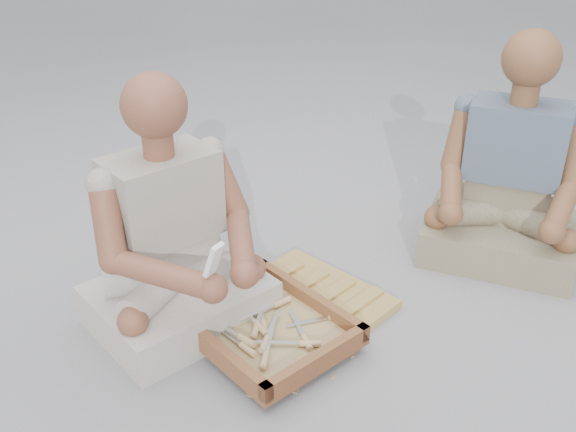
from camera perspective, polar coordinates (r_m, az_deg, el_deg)
The scene contains 27 objects.
ground at distance 2.39m, azimuth -2.98°, elevation -8.49°, with size 60.00×60.00×0.00m, color gray.
carved_panel at distance 2.44m, azimuth 2.50°, elevation -7.11°, with size 0.53×0.36×0.04m, color #B08F44.
tool_tray at distance 2.22m, azimuth -2.16°, elevation -9.74°, with size 0.67×0.59×0.07m.
chisel_0 at distance 2.25m, azimuth 3.89°, elevation -8.94°, with size 0.15×0.18×0.02m.
chisel_1 at distance 2.20m, azimuth -2.67°, elevation -9.66°, with size 0.21×0.11×0.02m.
chisel_2 at distance 2.20m, azimuth -2.80°, elevation -9.74°, with size 0.11×0.21×0.02m.
chisel_3 at distance 2.12m, azimuth 1.41°, elevation -11.24°, with size 0.20×0.12×0.02m.
chisel_4 at distance 2.29m, azimuth -0.98°, elevation -7.84°, with size 0.10×0.21×0.02m.
chisel_5 at distance 2.21m, azimuth -2.18°, elevation -9.56°, with size 0.16×0.18×0.02m.
chisel_6 at distance 2.14m, azimuth -4.11°, elevation -10.74°, with size 0.22×0.05×0.02m.
chisel_7 at distance 2.13m, azimuth -1.94°, elevation -10.95°, with size 0.09×0.21×0.02m.
chisel_8 at distance 2.07m, azimuth -1.99°, elevation -12.28°, with size 0.11×0.21×0.02m.
chisel_9 at distance 2.13m, azimuth -3.96°, elevation -11.49°, with size 0.22×0.07×0.02m.
chisel_10 at distance 2.15m, azimuth 1.51°, elevation -10.84°, with size 0.18×0.16×0.02m.
wood_chip_0 at distance 2.45m, azimuth -4.38°, elevation -7.38°, with size 0.02×0.01×0.00m, color tan.
wood_chip_1 at distance 2.50m, azimuth -1.47°, elevation -6.52°, with size 0.02×0.01×0.00m, color tan.
wood_chip_2 at distance 2.15m, azimuth -5.33°, elevation -13.28°, with size 0.02×0.01×0.00m, color tan.
wood_chip_3 at distance 2.37m, azimuth -8.45°, elevation -9.09°, with size 0.02×0.01×0.00m, color tan.
wood_chip_4 at distance 2.06m, azimuth -3.36°, elevation -15.57°, with size 0.02×0.01×0.00m, color tan.
wood_chip_5 at distance 2.33m, azimuth -7.51°, elevation -9.80°, with size 0.02×0.01×0.00m, color tan.
wood_chip_6 at distance 2.20m, azimuth -3.48°, elevation -12.10°, with size 0.02×0.01×0.00m, color tan.
wood_chip_7 at distance 2.07m, azimuth 0.68°, elevation -15.27°, with size 0.02×0.01×0.00m, color tan.
wood_chip_8 at distance 2.20m, azimuth 5.69°, elevation -12.20°, with size 0.02×0.01×0.00m, color tan.
wood_chip_9 at distance 2.11m, azimuth 4.06°, elevation -14.18°, with size 0.02×0.01×0.00m, color tan.
craftsman at distance 2.21m, azimuth -10.13°, elevation -2.64°, with size 0.67×0.69×0.90m.
companion at distance 2.73m, azimuth 18.98°, elevation 2.49°, with size 0.67×0.56×0.93m.
mobile_phone at distance 1.88m, azimuth -6.62°, elevation -3.88°, with size 0.05×0.05×0.11m.
Camera 1 is at (1.12, -1.55, 1.43)m, focal length 40.00 mm.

